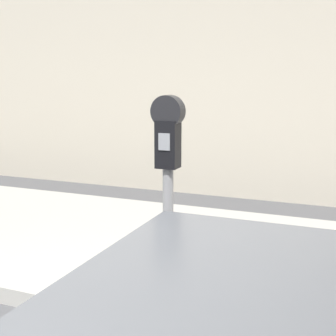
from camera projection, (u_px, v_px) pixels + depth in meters
sidewalk at (184, 252)px, 4.50m from camera, size 24.00×2.80×0.14m
building_facade at (253, 12)px, 6.49m from camera, size 24.00×0.30×5.28m
parking_meter at (168, 164)px, 3.26m from camera, size 0.22×0.14×1.46m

